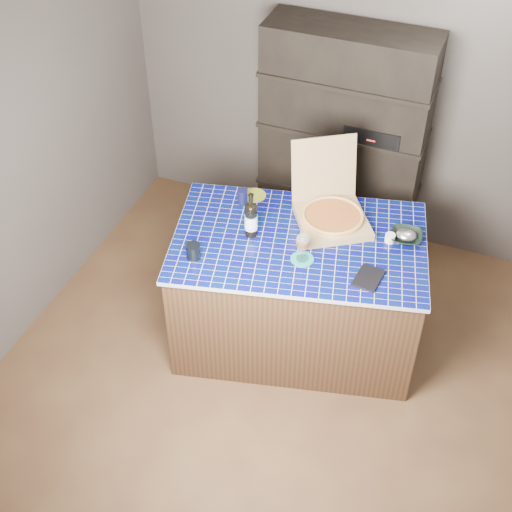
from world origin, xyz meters
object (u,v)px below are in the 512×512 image
at_px(kitchen_island, 297,290).
at_px(bowl, 406,237).
at_px(pizza_box, 331,213).
at_px(mead_bottle, 251,219).
at_px(dvd_case, 368,278).
at_px(wine_glass, 303,242).

height_order(kitchen_island, bowl, bowl).
height_order(pizza_box, mead_bottle, pizza_box).
distance_m(pizza_box, dvd_case, 0.58).
height_order(wine_glass, dvd_case, wine_glass).
height_order(kitchen_island, wine_glass, wine_glass).
xyz_separation_m(pizza_box, bowl, (0.50, -0.01, -0.04)).
bearing_deg(kitchen_island, pizza_box, 49.90).
distance_m(mead_bottle, dvd_case, 0.82).
xyz_separation_m(kitchen_island, wine_glass, (0.08, -0.17, 0.58)).
distance_m(kitchen_island, dvd_case, 0.70).
distance_m(dvd_case, bowl, 0.46).
xyz_separation_m(wine_glass, bowl, (0.55, 0.42, -0.12)).
bearing_deg(bowl, wine_glass, -142.71).
xyz_separation_m(wine_glass, dvd_case, (0.42, -0.02, -0.13)).
height_order(pizza_box, bowl, pizza_box).
distance_m(pizza_box, mead_bottle, 0.54).
bearing_deg(dvd_case, kitchen_island, 164.94).
xyz_separation_m(kitchen_island, bowl, (0.62, 0.25, 0.46)).
bearing_deg(kitchen_island, dvd_case, -33.93).
bearing_deg(mead_bottle, wine_glass, -15.86).
xyz_separation_m(mead_bottle, bowl, (0.93, 0.31, -0.10)).
bearing_deg(dvd_case, pizza_box, 135.36).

